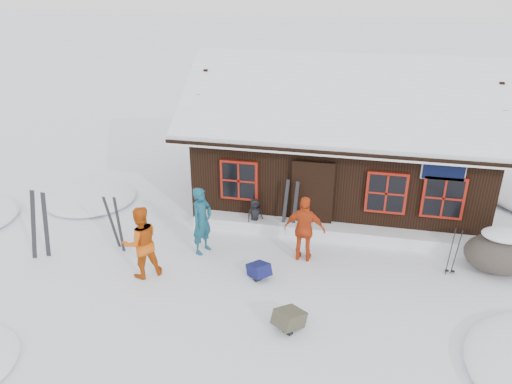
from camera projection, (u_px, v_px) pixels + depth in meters
The scene contains 15 objects.
ground at pixel (261, 277), 11.76m from camera, with size 120.00×120.00×0.00m, color white.
mountain_hut at pixel (341, 148), 15.23m from camera, with size 8.90×6.09×4.42m.
snow_drift at pixel (332, 231), 13.40m from camera, with size 7.60×0.60×0.35m, color white.
snow_mounds at pixel (336, 244), 13.10m from camera, with size 20.60×13.20×0.48m.
skier_teal at pixel (202, 221), 12.43m from camera, with size 0.65×0.42×1.77m, color #124859.
skier_orange_left at pixel (141, 242), 11.47m from camera, with size 0.86×0.67×1.78m, color #C14E0D.
skier_orange_right at pixel (305, 229), 12.10m from camera, with size 1.00×0.42×1.71m, color #C53D14.
skier_crouched at pixel (255, 215), 13.62m from camera, with size 0.46×0.30×0.93m, color black.
boulder at pixel (501, 253), 11.80m from camera, with size 1.67×1.25×0.97m.
ski_pair_left at pixel (40, 226), 12.18m from camera, with size 0.64×0.21×1.88m.
ski_pair_mid at pixel (115, 224), 12.67m from camera, with size 0.54×0.23×1.49m.
ski_pair_right at pixel (290, 208), 13.32m from camera, with size 0.48×0.10×1.64m.
ski_poles at pixel (453, 253), 11.63m from camera, with size 0.22×0.11×1.26m.
backpack_blue at pixel (259, 272), 11.69m from camera, with size 0.40×0.53×0.29m, color #12164D.
backpack_olive at pixel (289, 321), 10.07m from camera, with size 0.45×0.60×0.33m, color #413E2E.
Camera 1 is at (1.91, -9.62, 6.79)m, focal length 35.00 mm.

